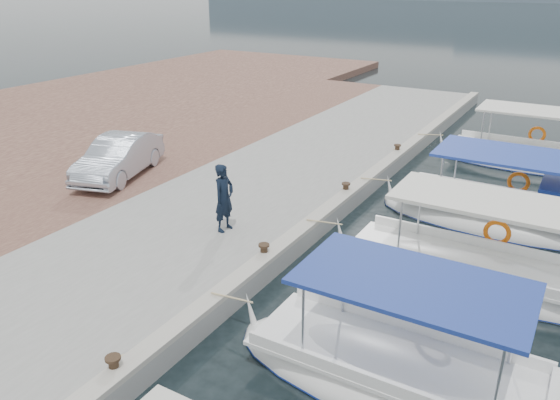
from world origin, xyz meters
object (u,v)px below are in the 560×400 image
object	(u,v)px
fishing_caique_d	(501,218)
fishing_caique_e	(522,161)
fisherman	(224,198)
parked_car	(119,157)
fishing_caique_c	(471,278)
fishing_caique_b	(394,378)

from	to	relation	value
fishing_caique_d	fishing_caique_e	xyz separation A→B (m)	(-0.31, 6.44, -0.07)
fisherman	parked_car	bearing A→B (deg)	75.62
fishing_caique_c	fishing_caique_d	distance (m)	3.95
fishing_caique_d	parked_car	xyz separation A→B (m)	(-12.08, -3.65, 1.01)
fishing_caique_d	fishing_caique_e	world-z (taller)	same
fishing_caique_b	parked_car	size ratio (longest dim) A/B	1.54
fishing_caique_c	fishing_caique_d	size ratio (longest dim) A/B	1.02
parked_car	fishing_caique_b	bearing A→B (deg)	-39.11
fisherman	parked_car	xyz separation A→B (m)	(-5.71, 1.73, -0.25)
fishing_caique_b	parked_car	world-z (taller)	fishing_caique_b
fishing_caique_e	parked_car	distance (m)	15.53
fishing_caique_d	parked_car	distance (m)	12.65
fisherman	parked_car	distance (m)	5.97
fishing_caique_c	fishing_caique_b	bearing A→B (deg)	-95.38
fishing_caique_b	fisherman	size ratio (longest dim) A/B	3.46
fishing_caique_e	fishing_caique_d	bearing A→B (deg)	-87.23
fishing_caique_d	parked_car	world-z (taller)	fishing_caique_d
fishing_caique_b	fishing_caique_e	size ratio (longest dim) A/B	0.96
parked_car	fisherman	bearing A→B (deg)	-33.87
fishing_caique_e	fishing_caique_b	bearing A→B (deg)	-90.48
fishing_caique_c	parked_car	size ratio (longest dim) A/B	1.74
fishing_caique_b	fishing_caique_c	distance (m)	4.44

